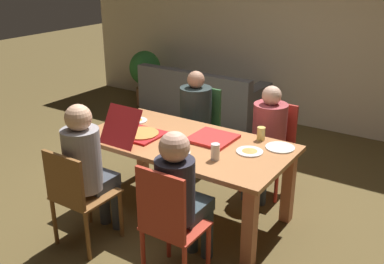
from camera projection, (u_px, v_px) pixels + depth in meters
ground_plane at (186, 212)px, 4.39m from camera, size 20.00×20.00×0.00m
back_wall at (306, 28)px, 6.20m from camera, size 7.73×0.12×2.82m
dining_table at (186, 153)px, 4.15m from camera, size 1.94×1.00×0.76m
chair_0 at (272, 142)px, 4.69m from camera, size 0.45×0.44×0.93m
person_0 at (267, 132)px, 4.51m from camera, size 0.35×0.53×1.16m
chair_1 at (77, 193)px, 3.69m from camera, size 0.45×0.45×0.90m
person_1 at (87, 162)px, 3.72m from camera, size 0.31×0.49×1.26m
chair_2 at (168, 221)px, 3.24m from camera, size 0.44×0.38×0.98m
person_2 at (180, 192)px, 3.30m from camera, size 0.30×0.54×1.22m
chair_3 at (200, 124)px, 5.17m from camera, size 0.45×0.41×0.95m
person_3 at (193, 114)px, 4.99m from camera, size 0.36×0.54×1.18m
pizza_box_0 at (137, 133)px, 4.16m from camera, size 0.37×0.56×0.35m
pizza_box_1 at (212, 138)px, 4.13m from camera, size 0.39×0.39×0.03m
plate_0 at (176, 152)px, 3.85m from camera, size 0.25×0.25×0.03m
plate_1 at (250, 151)px, 3.87m from camera, size 0.24×0.24×0.03m
plate_2 at (280, 147)px, 3.95m from camera, size 0.26×0.26×0.01m
plate_3 at (137, 120)px, 4.60m from camera, size 0.22×0.22×0.03m
drinking_glass_0 at (261, 134)px, 4.11m from camera, size 0.08×0.08×0.12m
drinking_glass_1 at (215, 152)px, 3.71m from camera, size 0.08×0.08×0.14m
couch at (202, 101)px, 6.78m from camera, size 1.89×0.82×0.80m
potted_plant at (145, 73)px, 7.37m from camera, size 0.51×0.51×0.91m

